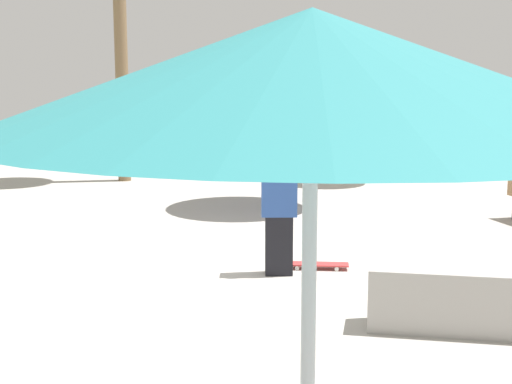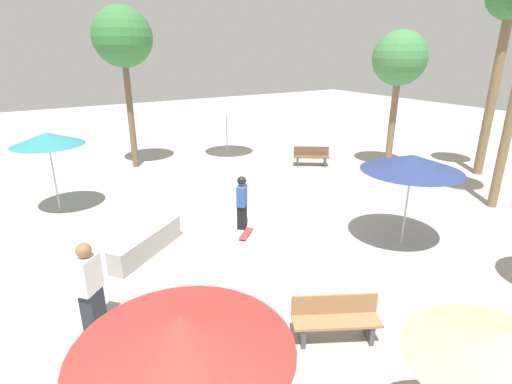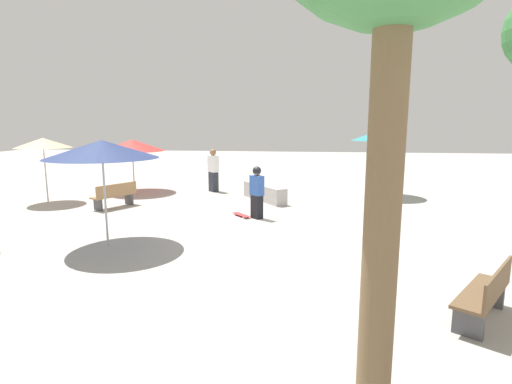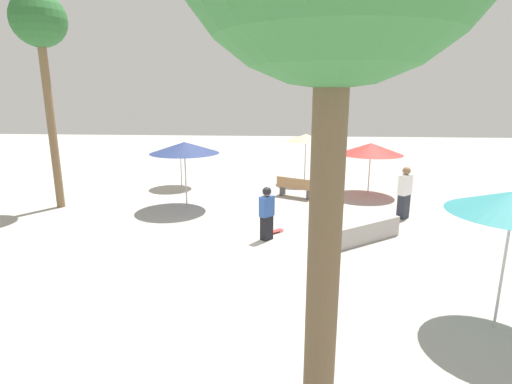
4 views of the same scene
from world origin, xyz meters
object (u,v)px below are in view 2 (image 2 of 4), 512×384
at_px(shade_umbrella_white, 226,107).
at_px(bystander_watching, 90,288).
at_px(shade_umbrella_teal, 47,139).
at_px(bench_near, 336,319).
at_px(concrete_ledge, 147,243).
at_px(shade_umbrella_tan, 501,347).
at_px(skater_main, 242,201).
at_px(bench_far, 311,156).
at_px(palm_tree_far_back, 510,8).
at_px(shade_umbrella_red, 182,333).
at_px(skateboard, 246,234).
at_px(palm_tree_center_right, 400,60).
at_px(palm_tree_right, 123,39).
at_px(shade_umbrella_navy, 412,163).

bearing_deg(shade_umbrella_white, bystander_watching, -38.76).
bearing_deg(shade_umbrella_teal, bench_near, 20.63).
relative_size(concrete_ledge, shade_umbrella_tan, 0.96).
bearing_deg(skater_main, shade_umbrella_teal, -91.58).
bearing_deg(bench_far, palm_tree_far_back, 173.11).
relative_size(palm_tree_far_back, bystander_watching, 4.30).
distance_m(skater_main, bystander_watching, 5.28).
distance_m(shade_umbrella_red, bystander_watching, 3.55).
bearing_deg(skateboard, bench_far, 174.85).
bearing_deg(bystander_watching, concrete_ledge, 9.71).
bearing_deg(shade_umbrella_red, bench_near, 102.80).
relative_size(shade_umbrella_tan, palm_tree_far_back, 0.30).
bearing_deg(palm_tree_far_back, shade_umbrella_white, -137.46).
bearing_deg(bench_near, palm_tree_center_right, -115.35).
xyz_separation_m(palm_tree_right, bystander_watching, (10.70, -3.81, -4.51)).
bearing_deg(skateboard, skater_main, -150.30).
bearing_deg(shade_umbrella_teal, palm_tree_far_back, 72.95).
bearing_deg(bench_near, bystander_watching, -7.22).
bearing_deg(skater_main, shade_umbrella_red, 7.00).
relative_size(concrete_ledge, bench_near, 1.41).
height_order(skater_main, bench_far, skater_main).
relative_size(shade_umbrella_tan, palm_tree_right, 0.35).
height_order(bench_far, bystander_watching, bystander_watching).
bearing_deg(shade_umbrella_white, shade_umbrella_navy, -2.10).
relative_size(shade_umbrella_tan, palm_tree_center_right, 0.41).
distance_m(shade_umbrella_white, palm_tree_right, 5.41).
height_order(skateboard, palm_tree_far_back, palm_tree_far_back).
relative_size(skater_main, bench_near, 1.00).
bearing_deg(skater_main, skateboard, 24.30).
relative_size(bench_near, bystander_watching, 0.89).
height_order(shade_umbrella_teal, shade_umbrella_red, shade_umbrella_teal).
bearing_deg(shade_umbrella_white, palm_tree_right, -94.90).
xyz_separation_m(bench_far, shade_umbrella_red, (9.98, -10.11, 1.56)).
relative_size(bench_far, palm_tree_far_back, 0.20).
distance_m(skater_main, palm_tree_far_back, 12.64).
relative_size(skater_main, bystander_watching, 0.89).
bearing_deg(palm_tree_far_back, bench_far, -131.57).
xyz_separation_m(bench_far, palm_tree_center_right, (2.05, 2.73, 4.17)).
xyz_separation_m(skater_main, palm_tree_far_back, (0.54, 11.31, 5.61)).
bearing_deg(bystander_watching, palm_tree_right, 26.44).
bearing_deg(skater_main, concrete_ledge, -46.04).
bearing_deg(shade_umbrella_white, bench_near, -19.44).
relative_size(shade_umbrella_teal, shade_umbrella_white, 1.00).
bearing_deg(palm_tree_center_right, concrete_ledge, -79.25).
bearing_deg(concrete_ledge, palm_tree_center_right, 100.75).
distance_m(skater_main, bench_far, 7.32).
bearing_deg(concrete_ledge, skateboard, 81.17).
xyz_separation_m(shade_umbrella_red, palm_tree_center_right, (-7.94, 12.84, 2.61)).
distance_m(shade_umbrella_navy, shade_umbrella_teal, 10.75).
relative_size(palm_tree_right, bystander_watching, 3.68).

